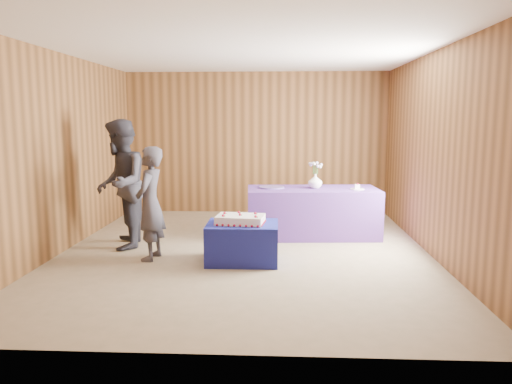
# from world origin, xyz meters

# --- Properties ---
(ground) EXTENTS (6.00, 6.00, 0.00)m
(ground) POSITION_xyz_m (0.00, 0.00, 0.00)
(ground) COLOR gray
(ground) RESTS_ON ground
(room_shell) EXTENTS (5.04, 6.04, 2.72)m
(room_shell) POSITION_xyz_m (0.00, 0.00, 1.80)
(room_shell) COLOR brown
(room_shell) RESTS_ON ground
(cake_table) EXTENTS (0.91, 0.71, 0.50)m
(cake_table) POSITION_xyz_m (0.00, -0.44, 0.25)
(cake_table) COLOR navy
(cake_table) RESTS_ON ground
(serving_table) EXTENTS (2.05, 1.03, 0.75)m
(serving_table) POSITION_xyz_m (0.98, 1.03, 0.38)
(serving_table) COLOR #4D2F83
(serving_table) RESTS_ON ground
(sheet_cake) EXTENTS (0.66, 0.49, 0.14)m
(sheet_cake) POSITION_xyz_m (-0.02, -0.46, 0.55)
(sheet_cake) COLOR white
(sheet_cake) RESTS_ON cake_table
(vase) EXTENTS (0.23, 0.23, 0.22)m
(vase) POSITION_xyz_m (1.02, 1.04, 0.86)
(vase) COLOR white
(vase) RESTS_ON serving_table
(flower_spray) EXTENTS (0.22, 0.21, 0.16)m
(flower_spray) POSITION_xyz_m (1.02, 1.04, 1.11)
(flower_spray) COLOR #345F26
(flower_spray) RESTS_ON vase
(platter) EXTENTS (0.43, 0.43, 0.02)m
(platter) POSITION_xyz_m (0.34, 1.05, 0.76)
(platter) COLOR #624D9A
(platter) RESTS_ON serving_table
(plate) EXTENTS (0.22, 0.22, 0.01)m
(plate) POSITION_xyz_m (1.65, 0.94, 0.76)
(plate) COLOR white
(plate) RESTS_ON serving_table
(cake_slice) EXTENTS (0.08, 0.07, 0.09)m
(cake_slice) POSITION_xyz_m (1.65, 0.94, 0.80)
(cake_slice) COLOR white
(cake_slice) RESTS_ON plate
(knife) EXTENTS (0.26, 0.03, 0.00)m
(knife) POSITION_xyz_m (1.69, 0.75, 0.75)
(knife) COLOR #B1B1B5
(knife) RESTS_ON serving_table
(guest_left) EXTENTS (0.40, 0.57, 1.47)m
(guest_left) POSITION_xyz_m (-1.19, -0.39, 0.73)
(guest_left) COLOR #393842
(guest_left) RESTS_ON ground
(guest_right) EXTENTS (0.85, 1.00, 1.81)m
(guest_right) POSITION_xyz_m (-1.75, 0.18, 0.91)
(guest_right) COLOR #31313A
(guest_right) RESTS_ON ground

